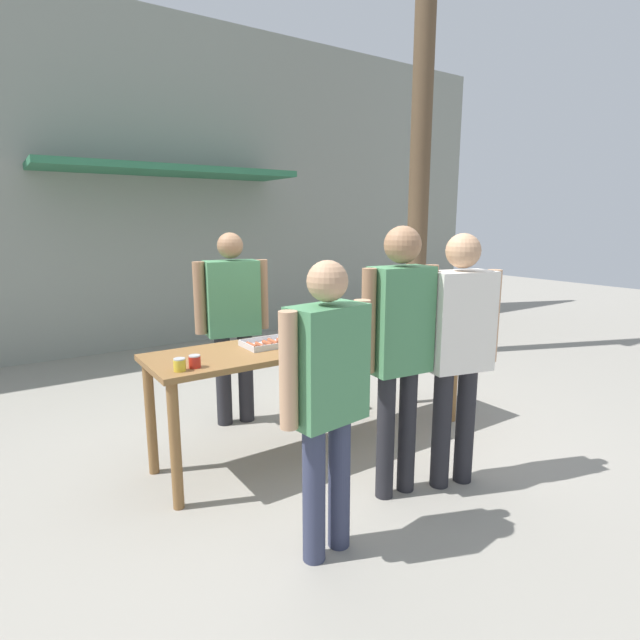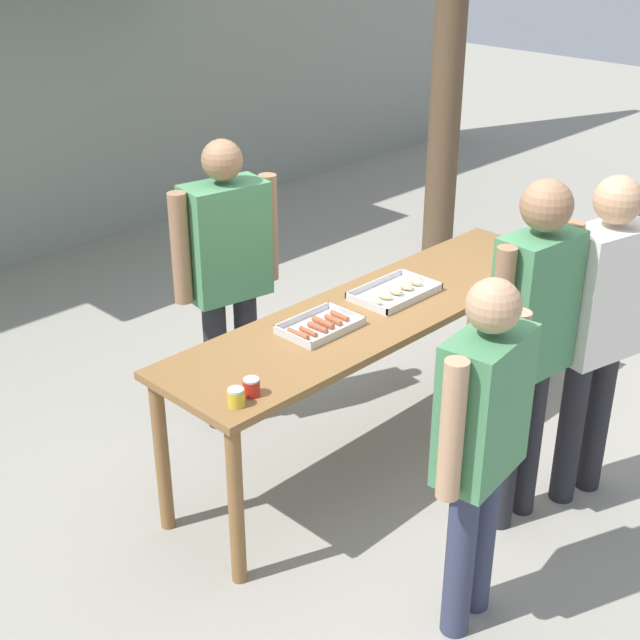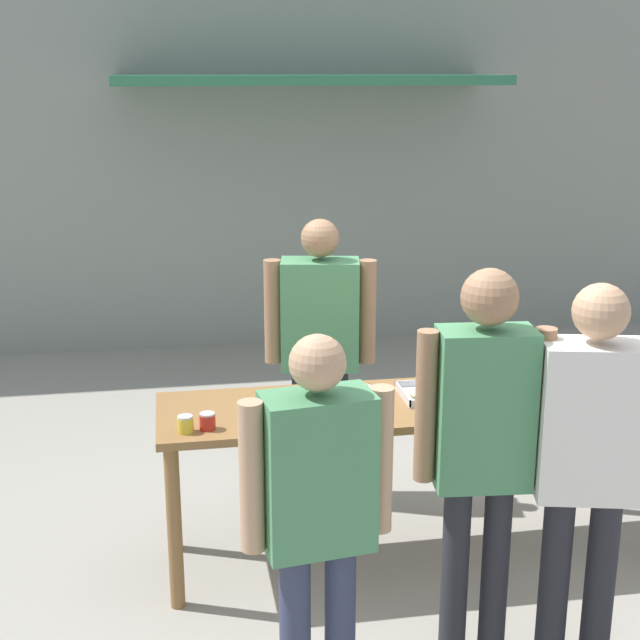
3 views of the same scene
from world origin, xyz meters
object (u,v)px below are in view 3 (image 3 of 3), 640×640
condiment_jar_mustard (185,424)px  condiment_jar_ketchup (207,421)px  food_tray_buns (448,392)px  person_customer_holding_hotdog (318,502)px  person_server_behind_table (320,336)px  food_tray_sausages (337,400)px  person_customer_waiting_in_line (482,435)px  person_customer_with_cup (589,450)px

condiment_jar_mustard → condiment_jar_ketchup: same height
food_tray_buns → person_customer_holding_hotdog: size_ratio=0.29×
food_tray_buns → person_server_behind_table: 0.93m
food_tray_sausages → condiment_jar_mustard: bearing=-161.5°
person_customer_holding_hotdog → person_customer_waiting_in_line: person_customer_waiting_in_line is taller
food_tray_sausages → condiment_jar_mustard: size_ratio=4.84×
food_tray_sausages → person_customer_with_cup: size_ratio=0.23×
person_server_behind_table → person_customer_holding_hotdog: (-0.34, -1.93, -0.05)m
condiment_jar_ketchup → person_customer_waiting_in_line: bearing=-32.7°
person_server_behind_table → person_customer_with_cup: (0.78, -1.80, 0.02)m
person_server_behind_table → person_customer_with_cup: person_customer_with_cup is taller
condiment_jar_mustard → person_customer_waiting_in_line: person_customer_waiting_in_line is taller
food_tray_buns → person_server_behind_table: (-0.54, 0.75, 0.10)m
person_customer_holding_hotdog → condiment_jar_ketchup: bearing=-76.4°
food_tray_sausages → person_server_behind_table: person_server_behind_table is taller
person_customer_holding_hotdog → person_customer_with_cup: size_ratio=0.94×
condiment_jar_mustard → person_server_behind_table: bearing=51.5°
condiment_jar_ketchup → person_customer_holding_hotdog: (0.36, -0.94, 0.03)m
condiment_jar_mustard → condiment_jar_ketchup: size_ratio=1.00×
condiment_jar_mustard → person_customer_waiting_in_line: size_ratio=0.05×
food_tray_sausages → person_server_behind_table: bearing=86.8°
person_customer_holding_hotdog → person_customer_waiting_in_line: 0.77m
food_tray_sausages → condiment_jar_ketchup: (-0.66, -0.24, 0.03)m
food_tray_buns → person_customer_with_cup: (0.25, -1.05, 0.12)m
person_server_behind_table → person_customer_holding_hotdog: size_ratio=1.06×
person_customer_holding_hotdog → food_tray_sausages: bearing=-111.7°
food_tray_sausages → food_tray_buns: bearing=0.1°
person_server_behind_table → food_tray_sausages: bearing=-82.9°
food_tray_buns → person_customer_waiting_in_line: person_customer_waiting_in_line is taller
food_tray_sausages → food_tray_buns: (0.58, 0.00, 0.00)m
food_tray_sausages → person_server_behind_table: (0.04, 0.75, 0.11)m
person_customer_waiting_in_line → condiment_jar_ketchup: bearing=-27.3°
condiment_jar_mustard → condiment_jar_ketchup: bearing=10.0°
food_tray_buns → person_customer_with_cup: person_customer_with_cup is taller
condiment_jar_mustard → person_customer_with_cup: bearing=-26.6°
food_tray_buns → condiment_jar_ketchup: (-1.24, -0.24, 0.02)m
condiment_jar_ketchup → person_customer_waiting_in_line: size_ratio=0.05×
food_tray_buns → person_customer_with_cup: bearing=-76.6°
condiment_jar_ketchup → person_customer_with_cup: person_customer_with_cup is taller
food_tray_buns → condiment_jar_mustard: (-1.34, -0.25, 0.02)m
condiment_jar_ketchup → person_customer_with_cup: size_ratio=0.05×
condiment_jar_mustard → person_customer_waiting_in_line: 1.37m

